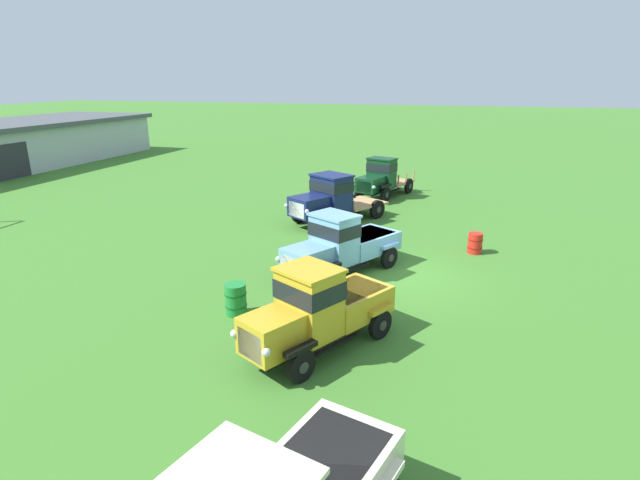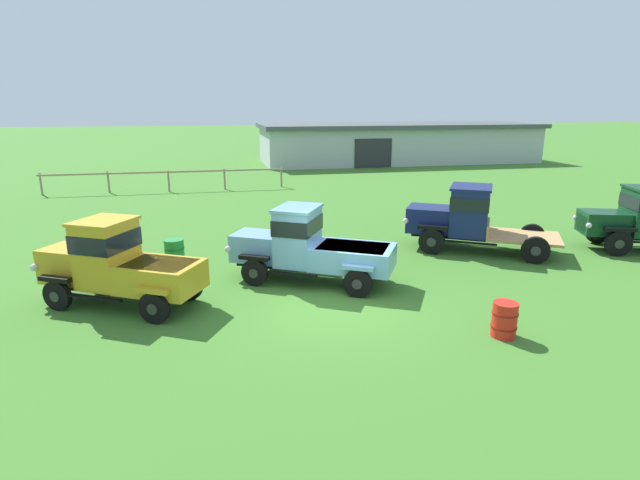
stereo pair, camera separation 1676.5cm
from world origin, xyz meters
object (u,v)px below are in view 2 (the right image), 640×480
Objects in this scene: oil_drum_beside_row at (175,254)px; oil_drum_near_fence at (504,319)px; vintage_truck_midrow_center at (308,246)px; vintage_truck_far_side at (465,217)px; farm_shed at (397,142)px; vintage_truck_second_in_line at (117,264)px; vintage_truck_back_of_row at (636,219)px.

oil_drum_near_fence is (7.67, -6.72, -0.06)m from oil_drum_beside_row.
vintage_truck_far_side is at bearing 19.25° from vintage_truck_midrow_center.
farm_shed is 30.63× the size of oil_drum_near_fence.
farm_shed is 26.60× the size of oil_drum_beside_row.
vintage_truck_second_in_line reaches higher than vintage_truck_midrow_center.
vintage_truck_midrow_center is 5.28× the size of oil_drum_beside_row.
vintage_truck_midrow_center is at bearing -160.75° from vintage_truck_far_side.
vintage_truck_second_in_line is 9.72m from oil_drum_near_fence.
vintage_truck_back_of_row is at bearing -93.89° from farm_shed.
vintage_truck_midrow_center is (-14.17, -30.40, -0.66)m from farm_shed.
vintage_truck_back_of_row is 16.23m from oil_drum_beside_row.
vintage_truck_second_in_line is 3.20m from oil_drum_beside_row.
vintage_truck_back_of_row is at bearing -4.86° from oil_drum_beside_row.
vintage_truck_second_in_line is at bearing -121.92° from farm_shed.
farm_shed is 33.55m from vintage_truck_midrow_center.
vintage_truck_far_side reaches higher than vintage_truck_midrow_center.
vintage_truck_midrow_center is at bearing -114.99° from farm_shed.
farm_shed is at bearing 57.26° from oil_drum_beside_row.
farm_shed is 5.00× the size of vintage_truck_back_of_row.
farm_shed is at bearing 58.08° from vintage_truck_second_in_line.
vintage_truck_far_side is 7.23m from oil_drum_near_fence.
vintage_truck_midrow_center is at bearing -176.36° from vintage_truck_back_of_row.
vintage_truck_back_of_row is (17.38, 1.50, 0.03)m from vintage_truck_second_in_line.
vintage_truck_second_in_line is 0.91× the size of vintage_truck_back_of_row.
vintage_truck_second_in_line is 5.56× the size of oil_drum_near_fence.
vintage_truck_back_of_row is (-2.02, -29.63, -0.58)m from farm_shed.
vintage_truck_midrow_center is 12.18m from vintage_truck_back_of_row.
vintage_truck_back_of_row reaches higher than vintage_truck_midrow_center.
oil_drum_beside_row reaches higher than oil_drum_near_fence.
vintage_truck_back_of_row is at bearing 4.95° from vintage_truck_second_in_line.
farm_shed is 36.69m from vintage_truck_second_in_line.
oil_drum_beside_row is (-4.00, 2.14, -0.61)m from vintage_truck_midrow_center.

